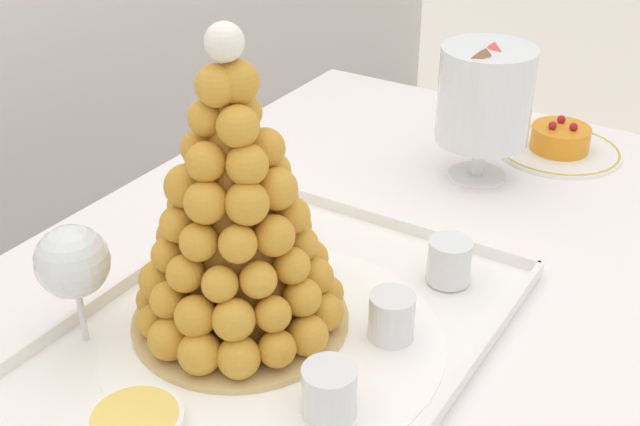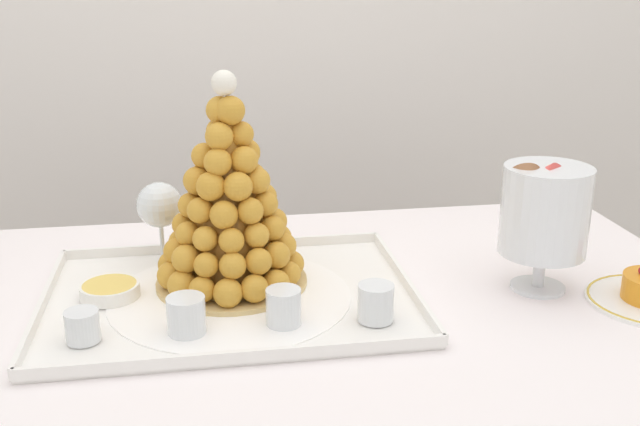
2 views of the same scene
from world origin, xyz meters
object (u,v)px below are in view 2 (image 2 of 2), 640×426
(dessert_cup_mid_right, at_px, (376,304))
(croquembouche, at_px, (229,205))
(macaron_goblet, at_px, (544,212))
(creme_brulee_ramekin, at_px, (110,290))
(dessert_cup_left, at_px, (82,327))
(serving_tray, at_px, (231,298))
(dessert_cup_mid_left, at_px, (186,316))
(dessert_cup_centre, at_px, (284,308))
(wine_glass, at_px, (160,207))

(dessert_cup_mid_right, bearing_deg, croquembouche, 140.62)
(macaron_goblet, bearing_deg, creme_brulee_ramekin, 174.73)
(dessert_cup_left, relative_size, macaron_goblet, 0.21)
(serving_tray, bearing_deg, creme_brulee_ramekin, 171.29)
(dessert_cup_mid_left, bearing_deg, serving_tray, 59.56)
(serving_tray, xyz_separation_m, dessert_cup_mid_left, (-0.07, -0.12, 0.03))
(dessert_cup_mid_left, height_order, dessert_cup_centre, same)
(dessert_cup_left, bearing_deg, serving_tray, 28.81)
(dessert_cup_left, relative_size, dessert_cup_mid_right, 0.86)
(croquembouche, height_order, dessert_cup_centre, croquembouche)
(dessert_cup_left, bearing_deg, wine_glass, 71.27)
(dessert_cup_mid_right, height_order, macaron_goblet, macaron_goblet)
(dessert_cup_mid_right, relative_size, macaron_goblet, 0.25)
(serving_tray, relative_size, dessert_cup_left, 12.11)
(creme_brulee_ramekin, bearing_deg, dessert_cup_centre, -27.94)
(serving_tray, height_order, dessert_cup_mid_right, dessert_cup_mid_right)
(dessert_cup_mid_left, bearing_deg, wine_glass, 98.54)
(wine_glass, bearing_deg, creme_brulee_ramekin, -117.54)
(serving_tray, relative_size, macaron_goblet, 2.60)
(dessert_cup_left, distance_m, wine_glass, 0.33)
(dessert_cup_mid_left, distance_m, dessert_cup_centre, 0.14)
(dessert_cup_mid_left, bearing_deg, dessert_cup_mid_right, -0.84)
(dessert_cup_centre, bearing_deg, dessert_cup_mid_right, -3.61)
(croquembouche, bearing_deg, creme_brulee_ramekin, -174.14)
(dessert_cup_centre, distance_m, dessert_cup_mid_right, 0.14)
(wine_glass, bearing_deg, dessert_cup_mid_right, -42.80)
(croquembouche, relative_size, dessert_cup_centre, 6.42)
(dessert_cup_mid_right, bearing_deg, dessert_cup_centre, 176.39)
(dessert_cup_mid_left, height_order, dessert_cup_mid_right, dessert_cup_mid_right)
(creme_brulee_ramekin, distance_m, wine_glass, 0.19)
(croquembouche, xyz_separation_m, macaron_goblet, (0.51, -0.09, -0.01))
(croquembouche, height_order, macaron_goblet, croquembouche)
(dessert_cup_mid_left, distance_m, dessert_cup_mid_right, 0.28)
(creme_brulee_ramekin, xyz_separation_m, wine_glass, (0.08, 0.15, 0.09))
(dessert_cup_centre, bearing_deg, dessert_cup_left, -178.79)
(dessert_cup_left, height_order, dessert_cup_centre, dessert_cup_centre)
(dessert_cup_mid_right, bearing_deg, wine_glass, 137.20)
(serving_tray, distance_m, dessert_cup_centre, 0.14)
(dessert_cup_mid_left, height_order, macaron_goblet, macaron_goblet)
(dessert_cup_centre, xyz_separation_m, macaron_goblet, (0.44, 0.08, 0.10))
(macaron_goblet, distance_m, wine_glass, 0.67)
(serving_tray, height_order, creme_brulee_ramekin, creme_brulee_ramekin)
(croquembouche, bearing_deg, dessert_cup_mid_right, -39.38)
(serving_tray, relative_size, dessert_cup_mid_right, 10.43)
(macaron_goblet, relative_size, wine_glass, 1.49)
(dessert_cup_mid_left, relative_size, dessert_cup_mid_right, 0.99)
(croquembouche, bearing_deg, dessert_cup_centre, -66.87)
(serving_tray, distance_m, dessert_cup_left, 0.25)
(macaron_goblet, bearing_deg, croquembouche, 170.46)
(creme_brulee_ramekin, bearing_deg, croquembouche, 5.86)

